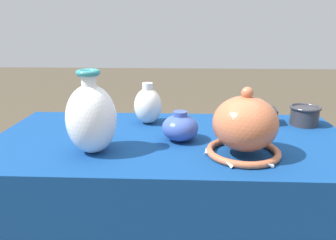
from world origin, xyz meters
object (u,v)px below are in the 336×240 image
mosaic_tile_box (256,116)px  cup_wide_charcoal (305,115)px  vase_tall_bulbous (91,118)px  jar_round_ivory (148,105)px  jar_round_cobalt (180,127)px  vase_dome_bell (245,128)px

mosaic_tile_box → cup_wide_charcoal: size_ratio=1.37×
vase_tall_bulbous → jar_round_ivory: (0.14, 0.32, -0.04)m
vase_tall_bulbous → jar_round_cobalt: 0.31m
cup_wide_charcoal → jar_round_ivory: jar_round_ivory is taller
vase_tall_bulbous → mosaic_tile_box: 0.69m
mosaic_tile_box → vase_tall_bulbous: bearing=-144.5°
mosaic_tile_box → jar_round_cobalt: (-0.31, -0.23, 0.02)m
cup_wide_charcoal → jar_round_ivory: (-0.64, -0.00, 0.03)m
vase_tall_bulbous → cup_wide_charcoal: (0.78, 0.32, -0.07)m
vase_dome_bell → jar_round_ivory: vase_dome_bell is taller
vase_dome_bell → jar_round_cobalt: 0.24m
vase_dome_bell → mosaic_tile_box: bearing=72.3°
mosaic_tile_box → cup_wide_charcoal: bearing=-1.2°
jar_round_ivory → cup_wide_charcoal: bearing=0.2°
vase_dome_bell → cup_wide_charcoal: size_ratio=1.99×
vase_tall_bulbous → mosaic_tile_box: size_ratio=1.58×
vase_dome_bell → cup_wide_charcoal: bearing=47.4°
vase_dome_bell → jar_round_ivory: 0.47m
mosaic_tile_box → vase_dome_bell: bearing=-102.6°
cup_wide_charcoal → mosaic_tile_box: bearing=173.7°
vase_tall_bulbous → jar_round_cobalt: size_ratio=2.07×
vase_tall_bulbous → jar_round_ivory: bearing=65.9°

